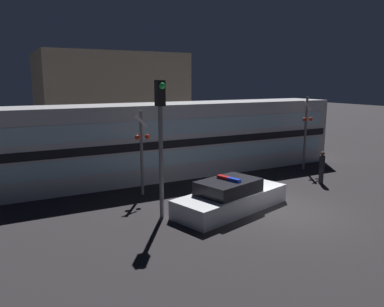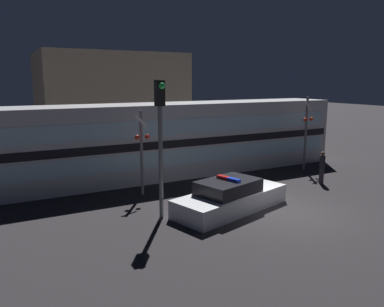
{
  "view_description": "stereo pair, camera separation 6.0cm",
  "coord_description": "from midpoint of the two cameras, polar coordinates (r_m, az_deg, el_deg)",
  "views": [
    {
      "loc": [
        -9.75,
        -10.29,
        4.97
      ],
      "look_at": [
        -1.89,
        4.44,
        1.72
      ],
      "focal_mm": 35.0,
      "sensor_mm": 36.0,
      "label": 1
    },
    {
      "loc": [
        -9.7,
        -10.31,
        4.97
      ],
      "look_at": [
        -1.89,
        4.44,
        1.72
      ],
      "focal_mm": 35.0,
      "sensor_mm": 36.0,
      "label": 2
    }
  ],
  "objects": [
    {
      "name": "police_car",
      "position": [
        14.74,
        5.82,
        -6.68
      ],
      "size": [
        5.25,
        3.07,
        1.35
      ],
      "rotation": [
        0.0,
        0.0,
        0.28
      ],
      "color": "silver",
      "rests_on": "ground_plane"
    },
    {
      "name": "crossing_signal_near",
      "position": [
        21.91,
        16.89,
        3.45
      ],
      "size": [
        0.67,
        0.3,
        4.11
      ],
      "color": "slate",
      "rests_on": "ground_plane"
    },
    {
      "name": "ground_plane",
      "position": [
        15.01,
        14.55,
        -8.69
      ],
      "size": [
        120.0,
        120.0,
        0.0
      ],
      "primitive_type": "plane",
      "color": "#262326"
    },
    {
      "name": "pedestrian",
      "position": [
        19.37,
        19.08,
        -1.96
      ],
      "size": [
        0.27,
        0.27,
        1.6
      ],
      "color": "#2D2833",
      "rests_on": "ground_plane"
    },
    {
      "name": "traffic_light_corner",
      "position": [
        13.32,
        -4.92,
        3.7
      ],
      "size": [
        0.3,
        0.46,
        5.0
      ],
      "color": "slate",
      "rests_on": "ground_plane"
    },
    {
      "name": "crossing_signal_far",
      "position": [
        16.39,
        -7.77,
        0.7
      ],
      "size": [
        0.67,
        0.3,
        3.71
      ],
      "color": "slate",
      "rests_on": "ground_plane"
    },
    {
      "name": "train",
      "position": [
        19.71,
        -4.61,
        2.05
      ],
      "size": [
        20.86,
        2.83,
        3.82
      ],
      "color": "silver",
      "rests_on": "ground_plane"
    },
    {
      "name": "building_left",
      "position": [
        27.56,
        -12.42,
        7.53
      ],
      "size": [
        9.56,
        6.73,
        6.83
      ],
      "color": "#726656",
      "rests_on": "ground_plane"
    }
  ]
}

